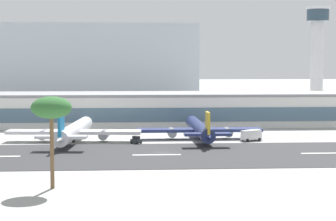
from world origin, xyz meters
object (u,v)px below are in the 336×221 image
Objects in this scene: service_baggage_tug_1 at (136,140)px; terminal_building at (135,109)px; airliner_blue_tail_gate_0 at (73,131)px; service_box_truck_0 at (251,135)px; palm_tree_0 at (51,109)px; distant_hotel_block at (89,64)px; control_tower at (317,50)px; airliner_gold_tail_gate_1 at (200,129)px.

terminal_building is at bearing -44.40° from service_baggage_tug_1.
terminal_building is 51.09m from airliner_blue_tail_gate_0.
terminal_building is 52.29m from service_baggage_tug_1.
terminal_building is 3.24× the size of airliner_blue_tail_gate_0.
service_box_truck_0 is 34.18m from service_baggage_tug_1.
service_baggage_tug_1 is at bearing 75.05° from palm_tree_0.
airliner_blue_tail_gate_0 is (7.35, -172.99, -19.44)m from distant_hotel_block.
control_tower is 0.99× the size of airliner_blue_tail_gate_0.
distant_hotel_block reaches higher than terminal_building.
terminal_building is 3.27× the size of control_tower.
service_baggage_tug_1 is (-0.31, -52.06, -4.92)m from terminal_building.
terminal_building is 3.38× the size of airliner_gold_tail_gate_1.
palm_tree_0 is at bearing -98.26° from terminal_building.
airliner_blue_tail_gate_0 is at bearing -111.14° from terminal_building.
terminal_building is at bearing 81.74° from palm_tree_0.
control_tower is at bearing 27.46° from terminal_building.
control_tower is at bearing 57.51° from palm_tree_0.
airliner_gold_tail_gate_1 is 15.44m from service_box_truck_0.
service_box_truck_0 is at bearing -107.45° from airliner_gold_tail_gate_1.
airliner_gold_tail_gate_1 reaches higher than service_baggage_tug_1.
palm_tree_0 reaches higher than service_box_truck_0.
control_tower reaches higher than airliner_blue_tail_gate_0.
distant_hotel_block is 36.59× the size of service_baggage_tug_1.
distant_hotel_block is 175.85m from airliner_gold_tail_gate_1.
service_baggage_tug_1 is at bearing -90.34° from terminal_building.
control_tower is 136.00m from distant_hotel_block.
control_tower is 128.42m from service_baggage_tug_1.
airliner_blue_tail_gate_0 reaches higher than service_box_truck_0.
control_tower is at bearing -43.37° from airliner_blue_tail_gate_0.
palm_tree_0 reaches higher than airliner_gold_tail_gate_1.
terminal_building is 58.82m from service_box_truck_0.
service_baggage_tug_1 is (-33.94, -3.98, -0.74)m from service_box_truck_0.
airliner_blue_tail_gate_0 is 37.55m from airliner_gold_tail_gate_1.
airliner_blue_tail_gate_0 is at bearing 91.97° from palm_tree_0.
terminal_building is 95.12m from control_tower.
palm_tree_0 is at bearing -173.33° from airliner_blue_tail_gate_0.
airliner_gold_tail_gate_1 is 7.20× the size of service_box_truck_0.
control_tower reaches higher than palm_tree_0.
distant_hotel_block is at bearing 101.60° from terminal_building.
airliner_blue_tail_gate_0 is at bearing -22.08° from service_box_truck_0.
terminal_building reaches higher than service_baggage_tug_1.
service_baggage_tug_1 is at bearing -81.84° from distant_hotel_block.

